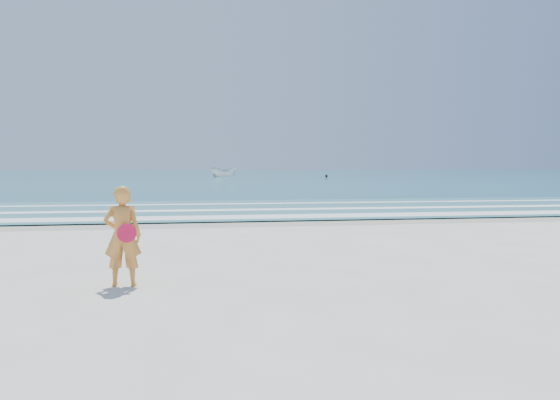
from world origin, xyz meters
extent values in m
plane|color=silver|center=(0.00, 0.00, 0.00)|extent=(400.00, 400.00, 0.00)
cube|color=#B2A893|center=(0.00, 9.00, 0.00)|extent=(400.00, 2.40, 0.00)
cube|color=#19727F|center=(0.00, 105.00, 0.02)|extent=(400.00, 190.00, 0.04)
cube|color=#59B7AD|center=(0.00, 14.00, 0.04)|extent=(400.00, 10.00, 0.01)
cube|color=white|center=(0.00, 10.30, 0.05)|extent=(400.00, 1.40, 0.01)
cube|color=white|center=(0.00, 13.20, 0.05)|extent=(400.00, 0.90, 0.01)
cube|color=white|center=(0.00, 16.50, 0.05)|extent=(400.00, 0.60, 0.01)
imported|color=white|center=(3.71, 74.66, 0.83)|extent=(4.37, 2.87, 1.58)
sphere|color=black|center=(18.17, 69.53, 0.24)|extent=(0.40, 0.40, 0.40)
imported|color=orange|center=(-2.25, 0.59, 0.72)|extent=(0.54, 0.37, 1.45)
cylinder|color=#FF1644|center=(-2.17, 0.41, 0.79)|extent=(0.27, 0.08, 0.27)
camera|label=1|loc=(-1.27, -7.45, 1.73)|focal=35.00mm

